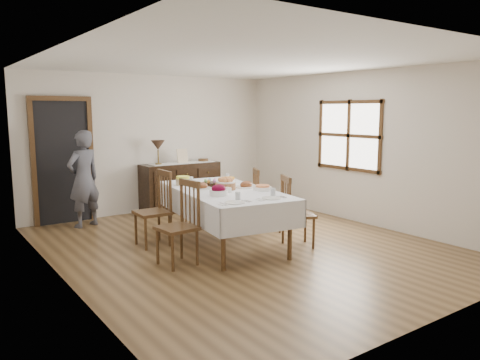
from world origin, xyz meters
TOP-DOWN VIEW (x-y plane):
  - ground at (0.00, 0.00)m, footprint 6.00×6.00m
  - room_shell at (-0.15, 0.42)m, footprint 5.02×6.02m
  - dining_table at (-0.20, 0.22)m, footprint 1.54×2.53m
  - chair_left_near at (-1.12, -0.18)m, footprint 0.48×0.48m
  - chair_left_far at (-1.00, 0.79)m, footprint 0.46×0.46m
  - chair_right_near at (0.58, -0.43)m, footprint 0.56×0.56m
  - chair_right_far at (0.77, 0.51)m, footprint 0.57×0.57m
  - sideboard at (0.43, 2.72)m, footprint 1.54×0.56m
  - person at (-1.51, 2.47)m, footprint 0.62×0.50m
  - bread_basket at (-0.19, 0.20)m, footprint 0.29×0.29m
  - egg_basket at (-0.18, 0.61)m, footprint 0.27×0.27m
  - ham_platter_a at (-0.43, 0.46)m, footprint 0.29×0.29m
  - ham_platter_b at (0.17, 0.18)m, footprint 0.33×0.33m
  - beet_bowl at (-0.52, -0.14)m, footprint 0.25×0.25m
  - carrot_bowl at (0.20, 0.69)m, footprint 0.23×0.23m
  - pineapple_bowl at (-0.48, 0.92)m, footprint 0.21×0.21m
  - casserole_dish at (0.22, -0.15)m, footprint 0.26×0.26m
  - butter_dish at (-0.33, -0.02)m, footprint 0.15×0.11m
  - setting_left at (-0.59, -0.63)m, footprint 0.44×0.31m
  - setting_right at (-0.04, -0.67)m, footprint 0.44×0.31m
  - glass_far_a at (-0.29, 1.02)m, footprint 0.07×0.07m
  - glass_far_b at (0.34, 0.93)m, footprint 0.06×0.06m
  - runner at (0.47, 2.71)m, footprint 1.30×0.35m
  - table_lamp at (-0.04, 2.70)m, footprint 0.26×0.26m
  - picture_frame at (0.46, 2.67)m, footprint 0.22×0.08m
  - deco_bowl at (0.95, 2.71)m, footprint 0.20×0.20m

SIDE VIEW (x-z plane):
  - ground at x=0.00m, z-range 0.00..0.00m
  - sideboard at x=0.43m, z-range 0.00..0.93m
  - chair_right_far at x=0.77m, z-range 0.01..1.02m
  - chair_right_near at x=0.58m, z-range 0.01..1.03m
  - chair_left_near at x=-1.12m, z-range 0.01..1.07m
  - chair_left_far at x=-1.00m, z-range 0.01..1.09m
  - dining_table at x=-0.20m, z-range 0.31..1.13m
  - setting_left at x=-0.59m, z-range 0.79..0.89m
  - setting_right at x=-0.04m, z-range 0.79..0.89m
  - ham_platter_b at x=0.17m, z-range 0.79..0.90m
  - ham_platter_a at x=-0.43m, z-range 0.79..0.90m
  - casserole_dish at x=0.22m, z-range 0.81..0.88m
  - egg_basket at x=-0.18m, z-range 0.80..0.90m
  - butter_dish at x=-0.33m, z-range 0.82..0.89m
  - carrot_bowl at x=0.20m, z-range 0.81..0.90m
  - person at x=-1.51m, z-range 0.00..1.73m
  - glass_far_a at x=-0.29m, z-range 0.82..0.91m
  - glass_far_b at x=0.34m, z-range 0.82..0.92m
  - beet_bowl at x=-0.52m, z-range 0.80..0.95m
  - pineapple_bowl at x=-0.48m, z-range 0.81..0.95m
  - bread_basket at x=-0.19m, z-range 0.81..0.98m
  - runner at x=0.47m, z-range 0.92..0.93m
  - deco_bowl at x=0.95m, z-range 0.92..0.98m
  - picture_frame at x=0.46m, z-range 0.93..1.20m
  - table_lamp at x=-0.04m, z-range 1.05..1.51m
  - room_shell at x=-0.15m, z-range 0.32..2.97m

